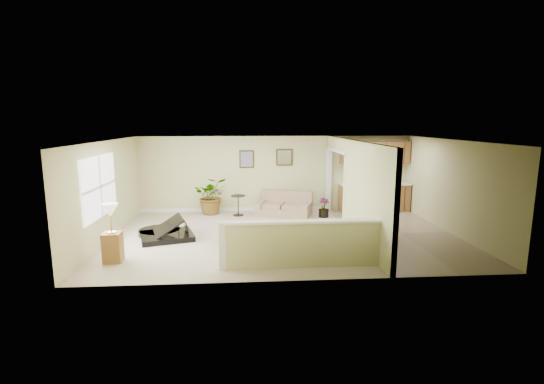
{
  "coord_description": "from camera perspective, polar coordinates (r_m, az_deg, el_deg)",
  "views": [
    {
      "loc": [
        -1.05,
        -9.99,
        2.98
      ],
      "look_at": [
        -0.3,
        0.4,
        1.1
      ],
      "focal_mm": 26.0,
      "sensor_mm": 36.0,
      "label": 1
    }
  ],
  "objects": [
    {
      "name": "left_window",
      "position": [
        10.21,
        -23.75,
        0.73
      ],
      "size": [
        0.05,
        2.15,
        1.45
      ],
      "primitive_type": "cube",
      "color": "white",
      "rests_on": "left_wall"
    },
    {
      "name": "ceiling",
      "position": [
        10.06,
        1.87,
        7.48
      ],
      "size": [
        9.0,
        6.0,
        0.04
      ],
      "primitive_type": "cube",
      "color": "white",
      "rests_on": "back_wall"
    },
    {
      "name": "kitchen_cabinets",
      "position": [
        13.58,
        14.12,
        0.96
      ],
      "size": [
        2.36,
        0.65,
        2.33
      ],
      "color": "brown",
      "rests_on": "floor"
    },
    {
      "name": "wall_mirror",
      "position": [
        13.09,
        1.81,
        5.03
      ],
      "size": [
        0.55,
        0.04,
        0.55
      ],
      "color": "#322512",
      "rests_on": "back_wall"
    },
    {
      "name": "interior_partition",
      "position": [
        10.78,
        11.25,
        0.62
      ],
      "size": [
        0.18,
        5.99,
        2.5
      ],
      "color": "#C3C285",
      "rests_on": "floor"
    },
    {
      "name": "piano",
      "position": [
        10.54,
        -15.15,
        -3.69
      ],
      "size": [
        1.76,
        1.76,
        1.22
      ],
      "rotation": [
        0.0,
        0.0,
        0.3
      ],
      "color": "black",
      "rests_on": "floor"
    },
    {
      "name": "loveseat",
      "position": [
        12.7,
        1.68,
        -1.64
      ],
      "size": [
        2.03,
        1.52,
        0.98
      ],
      "rotation": [
        0.0,
        0.0,
        -0.35
      ],
      "color": "#957A5F",
      "rests_on": "floor"
    },
    {
      "name": "piano_bench",
      "position": [
        9.8,
        -5.99,
        -6.2
      ],
      "size": [
        0.42,
        0.7,
        0.44
      ],
      "primitive_type": "cube",
      "rotation": [
        0.0,
        0.0,
        -0.14
      ],
      "color": "black",
      "rests_on": "floor"
    },
    {
      "name": "palm_plant",
      "position": [
        12.91,
        -8.71,
        -0.55
      ],
      "size": [
        1.18,
        1.06,
        1.21
      ],
      "color": "black",
      "rests_on": "floor"
    },
    {
      "name": "lamp_stand",
      "position": [
        9.1,
        -22.15,
        -6.11
      ],
      "size": [
        0.39,
        0.39,
        1.27
      ],
      "color": "brown",
      "rests_on": "floor"
    },
    {
      "name": "accent_table",
      "position": [
        12.6,
        -4.92,
        -1.54
      ],
      "size": [
        0.45,
        0.45,
        0.66
      ],
      "color": "black",
      "rests_on": "floor"
    },
    {
      "name": "left_wall",
      "position": [
        10.71,
        -22.87,
        0.11
      ],
      "size": [
        0.04,
        6.0,
        2.5
      ],
      "primitive_type": "cube",
      "color": "#C3C285",
      "rests_on": "floor"
    },
    {
      "name": "kitchen_vinyl",
      "position": [
        11.24,
        18.06,
        -5.66
      ],
      "size": [
        2.7,
        6.0,
        0.01
      ],
      "primitive_type": "cube",
      "color": "gray",
      "rests_on": "floor"
    },
    {
      "name": "wall_art_left",
      "position": [
        13.02,
        -3.69,
        4.77
      ],
      "size": [
        0.48,
        0.04,
        0.58
      ],
      "color": "#322512",
      "rests_on": "back_wall"
    },
    {
      "name": "pony_half_wall",
      "position": [
        8.15,
        4.02,
        -7.37
      ],
      "size": [
        3.42,
        0.22,
        1.0
      ],
      "color": "#C3C285",
      "rests_on": "floor"
    },
    {
      "name": "back_wall",
      "position": [
        13.15,
        0.48,
        2.65
      ],
      "size": [
        9.0,
        0.04,
        2.5
      ],
      "primitive_type": "cube",
      "color": "#C3C285",
      "rests_on": "floor"
    },
    {
      "name": "small_plant",
      "position": [
        12.5,
        7.5,
        -2.45
      ],
      "size": [
        0.42,
        0.42,
        0.6
      ],
      "color": "black",
      "rests_on": "floor"
    },
    {
      "name": "right_wall",
      "position": [
        11.56,
        24.62,
        0.67
      ],
      "size": [
        0.04,
        6.0,
        2.5
      ],
      "primitive_type": "cube",
      "color": "#C3C285",
      "rests_on": "floor"
    },
    {
      "name": "front_wall",
      "position": [
        7.28,
        4.27,
        -3.55
      ],
      "size": [
        9.0,
        0.04,
        2.5
      ],
      "primitive_type": "cube",
      "color": "#C3C285",
      "rests_on": "floor"
    },
    {
      "name": "floor",
      "position": [
        10.48,
        1.79,
        -6.31
      ],
      "size": [
        9.0,
        9.0,
        0.0
      ],
      "primitive_type": "plane",
      "color": "tan",
      "rests_on": "ground"
    }
  ]
}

